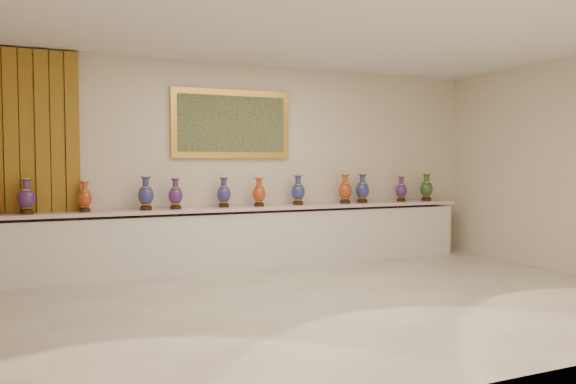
# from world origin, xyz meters

# --- Properties ---
(ground) EXTENTS (8.00, 8.00, 0.00)m
(ground) POSITION_xyz_m (0.00, 0.00, 0.00)
(ground) COLOR beige
(ground) RESTS_ON ground
(room) EXTENTS (8.00, 8.00, 8.00)m
(room) POSITION_xyz_m (-2.56, 2.44, 1.60)
(room) COLOR beige
(room) RESTS_ON ground
(counter) EXTENTS (7.28, 0.48, 0.90)m
(counter) POSITION_xyz_m (0.00, 2.27, 0.44)
(counter) COLOR white
(counter) RESTS_ON ground
(vase_1) EXTENTS (0.26, 0.26, 0.45)m
(vase_1) POSITION_xyz_m (-2.87, 2.24, 1.10)
(vase_1) COLOR black
(vase_1) RESTS_ON counter
(vase_2) EXTENTS (0.24, 0.24, 0.40)m
(vase_2) POSITION_xyz_m (-2.18, 2.27, 1.08)
(vase_2) COLOR black
(vase_2) RESTS_ON counter
(vase_3) EXTENTS (0.24, 0.24, 0.46)m
(vase_3) POSITION_xyz_m (-1.41, 2.23, 1.10)
(vase_3) COLOR black
(vase_3) RESTS_ON counter
(vase_4) EXTENTS (0.24, 0.24, 0.43)m
(vase_4) POSITION_xyz_m (-1.01, 2.23, 1.09)
(vase_4) COLOR black
(vase_4) RESTS_ON counter
(vase_5) EXTENTS (0.23, 0.23, 0.43)m
(vase_5) POSITION_xyz_m (-0.30, 2.28, 1.09)
(vase_5) COLOR black
(vase_5) RESTS_ON counter
(vase_6) EXTENTS (0.25, 0.25, 0.42)m
(vase_6) POSITION_xyz_m (0.23, 2.24, 1.09)
(vase_6) COLOR black
(vase_6) RESTS_ON counter
(vase_7) EXTENTS (0.24, 0.24, 0.45)m
(vase_7) POSITION_xyz_m (0.87, 2.26, 1.10)
(vase_7) COLOR black
(vase_7) RESTS_ON counter
(vase_8) EXTENTS (0.23, 0.23, 0.46)m
(vase_8) POSITION_xyz_m (1.67, 2.24, 1.11)
(vase_8) COLOR black
(vase_8) RESTS_ON counter
(vase_9) EXTENTS (0.28, 0.28, 0.46)m
(vase_9) POSITION_xyz_m (2.00, 2.27, 1.11)
(vase_9) COLOR black
(vase_9) RESTS_ON counter
(vase_10) EXTENTS (0.20, 0.20, 0.42)m
(vase_10) POSITION_xyz_m (2.75, 2.27, 1.09)
(vase_10) COLOR black
(vase_10) RESTS_ON counter
(vase_11) EXTENTS (0.25, 0.25, 0.46)m
(vase_11) POSITION_xyz_m (3.23, 2.23, 1.11)
(vase_11) COLOR black
(vase_11) RESTS_ON counter
(label_card) EXTENTS (0.10, 0.06, 0.00)m
(label_card) POSITION_xyz_m (-0.86, 2.13, 0.90)
(label_card) COLOR white
(label_card) RESTS_ON counter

